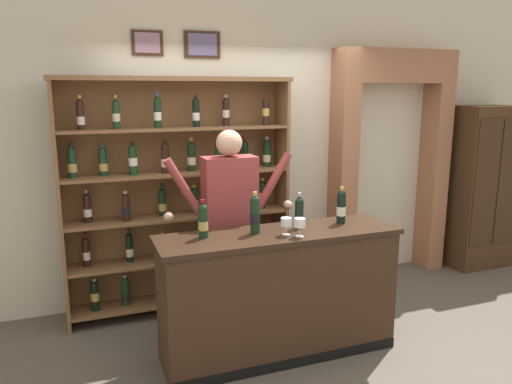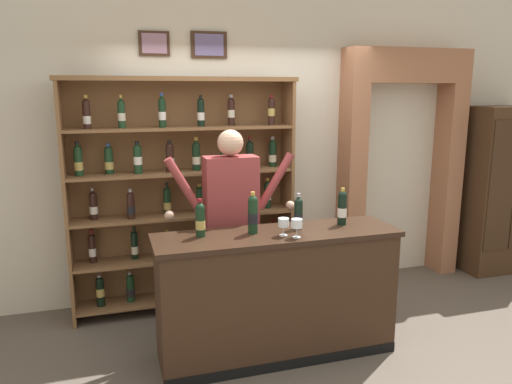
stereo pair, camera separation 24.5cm
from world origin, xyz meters
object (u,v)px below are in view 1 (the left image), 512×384
(tasting_bottle_vin_santo, at_px, (203,220))
(tasting_counter, at_px, (279,294))
(tasting_bottle_bianco, at_px, (255,214))
(wine_glass_spare, at_px, (299,224))
(side_cabinet, at_px, (481,187))
(wine_glass_left, at_px, (286,222))
(tasting_bottle_grappa, at_px, (299,212))
(tasting_bottle_rosso, at_px, (341,206))
(wine_shelf, at_px, (178,191))
(shopkeeper, at_px, (230,208))

(tasting_bottle_vin_santo, bearing_deg, tasting_counter, -7.43)
(tasting_bottle_bianco, distance_m, wine_glass_spare, 0.35)
(side_cabinet, distance_m, tasting_bottle_vin_santo, 3.76)
(side_cabinet, relative_size, wine_glass_spare, 13.39)
(wine_glass_left, bearing_deg, tasting_bottle_grappa, 40.29)
(side_cabinet, height_order, tasting_bottle_vin_santo, side_cabinet)
(tasting_bottle_vin_santo, distance_m, tasting_bottle_bianco, 0.40)
(tasting_bottle_bianco, xyz_separation_m, wine_glass_spare, (0.27, -0.21, -0.05))
(tasting_bottle_rosso, distance_m, wine_glass_spare, 0.54)
(wine_shelf, distance_m, tasting_counter, 1.40)
(tasting_counter, height_order, wine_glass_spare, wine_glass_spare)
(tasting_counter, relative_size, tasting_bottle_bianco, 5.91)
(tasting_bottle_grappa, bearing_deg, wine_shelf, 125.79)
(side_cabinet, bearing_deg, tasting_counter, -160.77)
(tasting_bottle_vin_santo, distance_m, wine_glass_spare, 0.71)
(tasting_bottle_vin_santo, relative_size, tasting_bottle_grappa, 1.02)
(wine_shelf, height_order, tasting_bottle_vin_santo, wine_shelf)
(tasting_counter, distance_m, tasting_bottle_rosso, 0.87)
(tasting_bottle_vin_santo, bearing_deg, wine_glass_left, -15.07)
(tasting_counter, relative_size, shopkeeper, 1.08)
(shopkeeper, bearing_deg, tasting_bottle_vin_santo, -128.48)
(tasting_bottle_grappa, relative_size, tasting_bottle_rosso, 0.93)
(wine_shelf, bearing_deg, wine_glass_spare, -63.03)
(shopkeeper, bearing_deg, wine_glass_left, -66.75)
(shopkeeper, distance_m, tasting_bottle_rosso, 0.92)
(tasting_bottle_rosso, bearing_deg, wine_glass_spare, -154.88)
(wine_shelf, bearing_deg, tasting_bottle_rosso, -42.60)
(shopkeeper, xyz_separation_m, tasting_bottle_grappa, (0.43, -0.44, 0.03))
(wine_shelf, xyz_separation_m, wine_glass_spare, (0.64, -1.26, -0.05))
(shopkeeper, distance_m, wine_glass_left, 0.64)
(side_cabinet, bearing_deg, tasting_bottle_grappa, -160.74)
(tasting_bottle_bianco, bearing_deg, tasting_bottle_grappa, 3.12)
(wine_shelf, height_order, tasting_bottle_rosso, wine_shelf)
(wine_shelf, distance_m, tasting_bottle_grappa, 1.28)
(tasting_bottle_vin_santo, relative_size, tasting_bottle_bianco, 0.89)
(wine_glass_spare, bearing_deg, side_cabinet, 22.46)
(wine_shelf, xyz_separation_m, shopkeeper, (0.31, -0.60, -0.06))
(tasting_counter, bearing_deg, wine_shelf, 116.58)
(side_cabinet, xyz_separation_m, wine_glass_left, (-3.03, -1.15, 0.15))
(wine_shelf, height_order, wine_glass_left, wine_shelf)
(tasting_counter, xyz_separation_m, shopkeeper, (-0.24, 0.51, 0.60))
(shopkeeper, relative_size, wine_glass_spare, 12.41)
(tasting_counter, distance_m, wine_glass_left, 0.61)
(side_cabinet, xyz_separation_m, tasting_bottle_rosso, (-2.47, -0.99, 0.20))
(shopkeeper, xyz_separation_m, wine_glass_spare, (0.33, -0.67, 0.01))
(side_cabinet, distance_m, wine_glass_spare, 3.20)
(tasting_bottle_grappa, bearing_deg, tasting_bottle_rosso, 0.17)
(wine_shelf, distance_m, tasting_bottle_rosso, 1.53)
(tasting_bottle_bianco, xyz_separation_m, tasting_bottle_rosso, (0.76, 0.02, -0.01))
(wine_shelf, distance_m, wine_glass_spare, 1.42)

